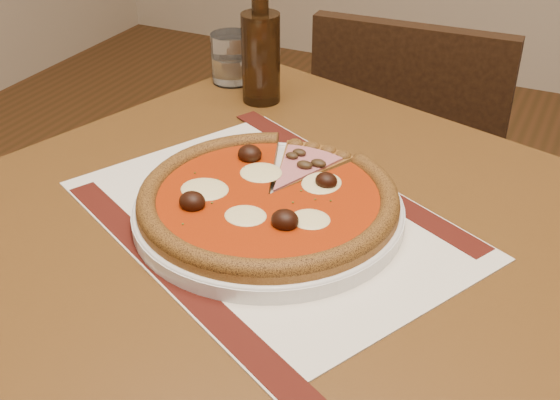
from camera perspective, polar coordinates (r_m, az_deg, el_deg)
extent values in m
cube|color=brown|center=(0.83, -0.60, -3.59)|extent=(1.00, 1.00, 0.04)
cylinder|color=brown|center=(1.45, -1.17, -4.32)|extent=(0.05, 0.05, 0.71)
cube|color=black|center=(1.66, 10.91, 1.56)|extent=(0.40, 0.40, 0.04)
cylinder|color=black|center=(1.88, 16.32, -2.56)|extent=(0.03, 0.03, 0.37)
cylinder|color=black|center=(1.93, 6.78, -0.45)|extent=(0.03, 0.03, 0.37)
cylinder|color=black|center=(1.62, 14.42, -8.64)|extent=(0.03, 0.03, 0.37)
cylinder|color=black|center=(1.67, 3.36, -5.98)|extent=(0.03, 0.03, 0.37)
cube|color=black|center=(1.40, 10.09, 6.00)|extent=(0.38, 0.05, 0.40)
cube|color=silver|center=(0.84, -0.95, -1.51)|extent=(0.56, 0.50, 0.00)
cylinder|color=white|center=(0.83, -0.95, -0.94)|extent=(0.32, 0.32, 0.02)
cylinder|color=#936123|center=(0.82, -0.96, -0.06)|extent=(0.31, 0.31, 0.01)
torus|color=#90591F|center=(0.82, -0.96, 0.30)|extent=(0.31, 0.31, 0.02)
cylinder|color=#972A07|center=(0.82, -0.96, 0.36)|extent=(0.26, 0.26, 0.00)
ellipsoid|color=#FFEBAB|center=(0.86, -1.53, 2.32)|extent=(0.05, 0.05, 0.01)
ellipsoid|color=#FFEBAB|center=(0.83, -6.40, 1.07)|extent=(0.05, 0.05, 0.01)
ellipsoid|color=#FFEBAB|center=(0.78, -2.76, -1.05)|extent=(0.05, 0.05, 0.01)
ellipsoid|color=#FFEBAB|center=(0.77, 2.97, -1.68)|extent=(0.05, 0.05, 0.01)
ellipsoid|color=#FFEBAB|center=(0.83, 2.22, 1.31)|extent=(0.05, 0.05, 0.01)
ellipsoid|color=black|center=(0.86, -1.99, 3.37)|extent=(0.03, 0.03, 0.02)
ellipsoid|color=black|center=(0.80, -7.24, 0.50)|extent=(0.03, 0.03, 0.02)
ellipsoid|color=black|center=(0.76, 0.27, -0.77)|extent=(0.03, 0.03, 0.02)
ellipsoid|color=black|center=(0.84, 4.94, 2.36)|extent=(0.03, 0.03, 0.02)
ellipsoid|color=#3B2915|center=(0.86, 1.60, 2.36)|extent=(0.02, 0.01, 0.01)
ellipsoid|color=#3B2915|center=(0.89, 2.57, 3.55)|extent=(0.02, 0.01, 0.01)
ellipsoid|color=#3B2915|center=(0.87, 0.84, 2.59)|extent=(0.02, 0.01, 0.01)
ellipsoid|color=#3B2915|center=(0.90, 1.16, 3.86)|extent=(0.02, 0.01, 0.01)
cylinder|color=white|center=(1.21, -3.97, 11.43)|extent=(0.09, 0.09, 0.08)
cylinder|color=#311C0C|center=(1.12, -1.56, 11.44)|extent=(0.06, 0.06, 0.14)
cylinder|color=#311C0C|center=(1.09, -1.63, 15.93)|extent=(0.03, 0.03, 0.06)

